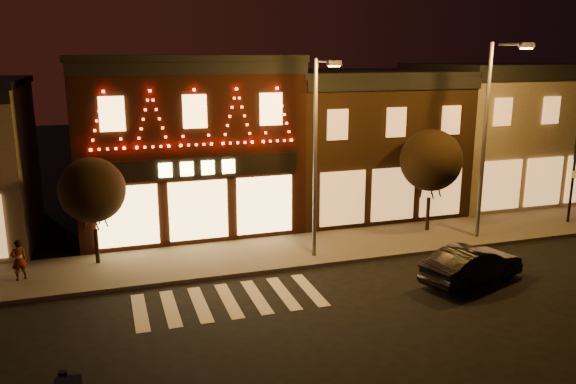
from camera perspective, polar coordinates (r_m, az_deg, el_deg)
ground at (r=16.88m, az=-2.89°, el=-16.07°), size 120.00×120.00×0.00m
sidewalk_far at (r=24.37m, az=-3.33°, el=-6.28°), size 44.00×4.00×0.15m
building_pulp at (r=28.71m, az=-10.40°, el=4.99°), size 10.20×8.34×8.30m
building_right_a at (r=31.48m, az=7.07°, el=5.11°), size 9.20×8.28×7.50m
building_right_b at (r=36.19m, az=20.17°, el=5.72°), size 9.20×8.28×7.80m
streetlamp_mid at (r=22.73m, az=2.97°, el=4.75°), size 0.52×1.84×8.03m
streetlamp_right at (r=26.69m, az=19.47°, el=6.16°), size 0.75×1.99×8.70m
tree_left at (r=23.67m, az=-18.91°, el=0.18°), size 2.57×2.57×4.30m
tree_right at (r=27.48m, az=14.04°, el=3.08°), size 2.89×2.89×4.83m
dark_sedan at (r=22.55m, az=17.84°, el=-6.92°), size 4.49×2.60×1.40m
pedestrian at (r=23.55m, az=-25.21°, el=-6.14°), size 0.67×0.56×1.55m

